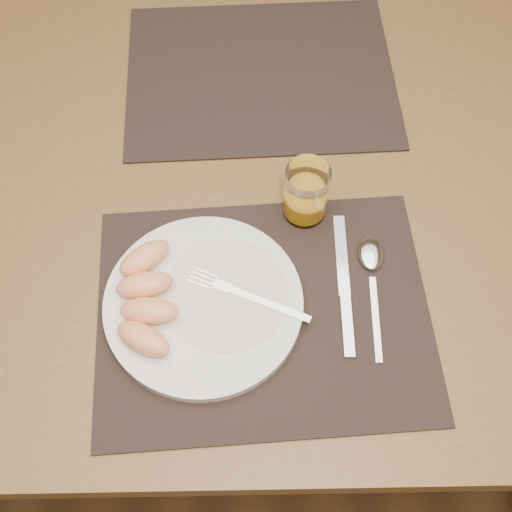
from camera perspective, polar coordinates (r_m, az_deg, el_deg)
The scene contains 11 objects.
ground at distance 1.66m, azimuth -0.62°, elevation -8.76°, with size 5.00×5.00×0.00m, color brown.
table at distance 1.06m, azimuth -0.96°, elevation 3.99°, with size 1.40×0.90×0.75m.
placemat_near at distance 0.88m, azimuth 0.67°, elevation -5.01°, with size 0.45×0.35×0.00m, color black.
placemat_far at distance 1.13m, azimuth 0.41°, elevation 15.79°, with size 0.45×0.35×0.00m, color black.
plate at distance 0.87m, azimuth -4.69°, elevation -4.23°, with size 0.27×0.27×0.02m, color white.
plate_dressing at distance 0.87m, azimuth -2.73°, elevation -3.37°, with size 0.17×0.17×0.00m.
fork at distance 0.87m, azimuth -1.53°, elevation -3.28°, with size 0.17×0.09×0.00m.
knife at distance 0.89m, azimuth 7.90°, elevation -3.47°, with size 0.02×0.22×0.01m.
spoon at distance 0.92m, azimuth 10.22°, elevation -0.55°, with size 0.04×0.19×0.01m.
juice_glass at distance 0.92m, azimuth 4.46°, elevation 5.46°, with size 0.06×0.06×0.10m.
grapefruit_wedges at distance 0.86m, azimuth -9.80°, elevation -3.63°, with size 0.09×0.19×0.03m.
Camera 1 is at (0.01, -0.58, 1.55)m, focal length 45.00 mm.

